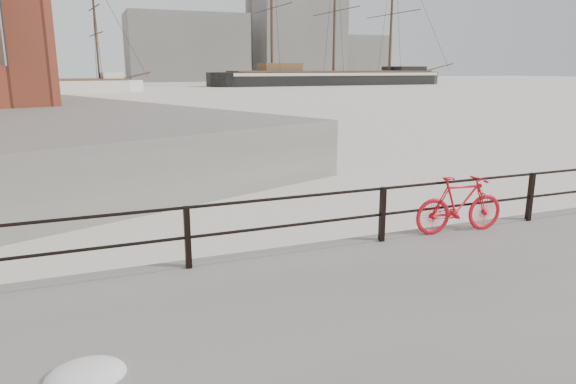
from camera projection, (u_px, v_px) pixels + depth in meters
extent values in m
plane|color=white|center=(520.00, 234.00, 10.79)|extent=(400.00, 400.00, 0.00)
imported|color=red|center=(460.00, 205.00, 9.68)|extent=(1.84, 0.46, 1.10)
ellipsoid|color=white|center=(85.00, 364.00, 5.17)|extent=(0.80, 0.63, 0.29)
cube|color=gray|center=(186.00, 48.00, 142.36)|extent=(32.00, 18.00, 18.00)
cube|color=gray|center=(296.00, 40.00, 158.74)|extent=(26.00, 20.00, 24.00)
cube|color=gray|center=(353.00, 58.00, 172.69)|extent=(20.00, 16.00, 14.00)
cylinder|color=gray|center=(250.00, 6.00, 156.25)|extent=(2.80, 2.80, 44.00)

